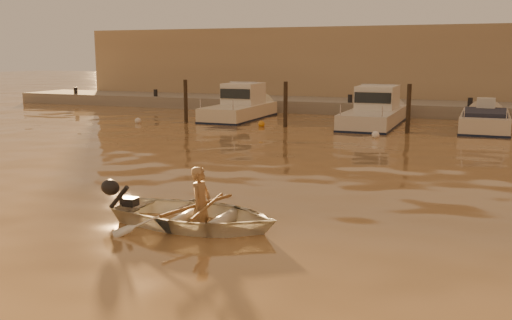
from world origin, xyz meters
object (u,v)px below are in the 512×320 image
at_px(moored_boat_1, 239,106).
at_px(moored_boat_2, 375,111).
at_px(person, 201,205).
at_px(waterfront_building, 441,67).
at_px(dinghy, 196,215).
at_px(moored_boat_3, 484,125).

xyz_separation_m(moored_boat_1, moored_boat_2, (6.73, 0.00, 0.00)).
height_order(person, waterfront_building, waterfront_building).
height_order(dinghy, person, person).
bearing_deg(dinghy, moored_boat_2, -0.43).
bearing_deg(dinghy, moored_boat_1, 21.36).
bearing_deg(person, waterfront_building, -3.94).
bearing_deg(moored_boat_2, waterfront_building, 79.88).
bearing_deg(moored_boat_3, moored_boat_1, 180.00).
height_order(moored_boat_2, waterfront_building, waterfront_building).
xyz_separation_m(person, moored_boat_3, (4.82, 16.93, -0.20)).
bearing_deg(dinghy, person, -90.00).
bearing_deg(moored_boat_1, waterfront_building, 51.68).
distance_m(dinghy, moored_boat_1, 18.14).
distance_m(moored_boat_1, waterfront_building, 14.13).
bearing_deg(dinghy, waterfront_building, -4.14).
relative_size(dinghy, moored_boat_3, 0.57).
bearing_deg(person, moored_boat_2, -0.09).
xyz_separation_m(moored_boat_2, moored_boat_3, (4.69, 0.00, -0.40)).
bearing_deg(moored_boat_1, moored_boat_3, 0.00).
distance_m(dinghy, person, 0.23).
height_order(dinghy, moored_boat_2, moored_boat_2).
distance_m(person, waterfront_building, 28.07).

